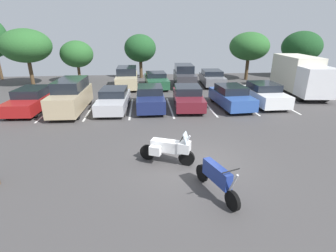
% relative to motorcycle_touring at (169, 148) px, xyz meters
% --- Properties ---
extents(ground, '(44.00, 44.00, 0.10)m').
position_rel_motorcycle_touring_xyz_m(ground, '(0.92, -0.14, -0.69)').
color(ground, '#423F3F').
extents(motorcycle_touring, '(2.15, 1.22, 1.37)m').
position_rel_motorcycle_touring_xyz_m(motorcycle_touring, '(0.00, 0.00, 0.00)').
color(motorcycle_touring, black).
rests_on(motorcycle_touring, ground).
extents(motorcycle_second, '(0.94, 2.21, 1.25)m').
position_rel_motorcycle_touring_xyz_m(motorcycle_second, '(1.32, -2.23, -0.03)').
color(motorcycle_second, black).
rests_on(motorcycle_second, ground).
extents(parking_stripes, '(18.99, 4.91, 0.01)m').
position_rel_motorcycle_touring_xyz_m(parking_stripes, '(-0.49, 7.76, -0.64)').
color(parking_stripes, silver).
rests_on(parking_stripes, ground).
extents(car_red, '(2.08, 4.74, 1.45)m').
position_rel_motorcycle_touring_xyz_m(car_red, '(-8.33, 8.04, 0.06)').
color(car_red, maroon).
rests_on(car_red, ground).
extents(car_tan, '(1.88, 4.86, 2.05)m').
position_rel_motorcycle_touring_xyz_m(car_tan, '(-5.65, 7.53, 0.37)').
color(car_tan, tan).
rests_on(car_tan, ground).
extents(car_silver, '(2.01, 4.61, 1.39)m').
position_rel_motorcycle_touring_xyz_m(car_silver, '(-2.94, 7.67, 0.03)').
color(car_silver, '#B7B7BC').
rests_on(car_silver, ground).
extents(car_navy, '(1.77, 4.37, 1.49)m').
position_rel_motorcycle_touring_xyz_m(car_navy, '(-0.51, 7.72, 0.08)').
color(car_navy, navy).
rests_on(car_navy, ground).
extents(car_maroon, '(2.14, 4.55, 1.42)m').
position_rel_motorcycle_touring_xyz_m(car_maroon, '(2.08, 7.73, 0.06)').
color(car_maroon, maroon).
rests_on(car_maroon, ground).
extents(car_blue, '(2.11, 4.45, 1.48)m').
position_rel_motorcycle_touring_xyz_m(car_blue, '(5.05, 7.46, 0.09)').
color(car_blue, '#2D519E').
rests_on(car_blue, ground).
extents(car_white, '(1.95, 4.23, 1.51)m').
position_rel_motorcycle_touring_xyz_m(car_white, '(7.61, 7.84, 0.11)').
color(car_white, white).
rests_on(car_white, ground).
extents(car_far_champagne, '(1.97, 4.77, 1.84)m').
position_rel_motorcycle_touring_xyz_m(car_far_champagne, '(-2.45, 14.65, 0.26)').
color(car_far_champagne, '#C1B289').
rests_on(car_far_champagne, ground).
extents(car_far_green, '(2.14, 4.90, 1.35)m').
position_rel_motorcycle_touring_xyz_m(car_far_green, '(0.25, 14.59, 0.02)').
color(car_far_green, '#235638').
rests_on(car_far_green, ground).
extents(car_far_charcoal, '(2.00, 4.80, 1.96)m').
position_rel_motorcycle_touring_xyz_m(car_far_charcoal, '(2.95, 14.93, 0.30)').
color(car_far_charcoal, '#38383D').
rests_on(car_far_charcoal, ground).
extents(car_far_grey, '(2.16, 4.47, 1.44)m').
position_rel_motorcycle_touring_xyz_m(car_far_grey, '(5.64, 14.86, 0.08)').
color(car_far_grey, slate).
rests_on(car_far_grey, ground).
extents(box_truck, '(2.88, 6.83, 3.03)m').
position_rel_motorcycle_touring_xyz_m(box_truck, '(11.88, 10.76, 0.96)').
color(box_truck, silver).
rests_on(box_truck, ground).
extents(tree_center, '(3.42, 3.42, 4.65)m').
position_rel_motorcycle_touring_xyz_m(tree_center, '(-1.19, 19.73, 2.54)').
color(tree_center, '#4C3823').
rests_on(tree_center, ground).
extents(tree_far_right, '(4.46, 4.46, 5.19)m').
position_rel_motorcycle_touring_xyz_m(tree_far_right, '(-11.50, 16.18, 3.04)').
color(tree_far_right, '#4C3823').
rests_on(tree_far_right, ground).
extents(tree_far_left, '(4.06, 4.06, 4.88)m').
position_rel_motorcycle_touring_xyz_m(tree_far_left, '(10.11, 17.44, 2.80)').
color(tree_far_left, '#4C3823').
rests_on(tree_far_left, ground).
extents(tree_rear, '(4.18, 4.18, 4.97)m').
position_rel_motorcycle_touring_xyz_m(tree_rear, '(16.45, 18.37, 2.68)').
color(tree_rear, '#4C3823').
rests_on(tree_rear, ground).
extents(tree_left, '(3.17, 3.17, 4.10)m').
position_rel_motorcycle_touring_xyz_m(tree_left, '(-7.43, 17.56, 2.16)').
color(tree_left, '#4C3823').
rests_on(tree_left, ground).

